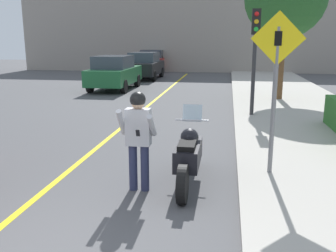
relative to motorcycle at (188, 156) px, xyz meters
The scene contains 9 objects.
road_center_line 4.00m from the motorcycle, 126.07° to the left, with size 0.12×36.00×0.01m.
building_backdrop 23.42m from the motorcycle, 94.28° to the left, with size 28.00×1.20×6.16m.
motorcycle is the anchor object (origin of this frame).
person_biker 1.03m from the motorcycle, 150.74° to the right, with size 0.59×0.46×1.67m.
crossing_sign 2.00m from the motorcycle, 18.00° to the left, with size 0.91×0.08×2.82m.
traffic_light 6.28m from the motorcycle, 76.34° to the left, with size 0.26×0.30×3.25m.
parked_car_green 12.92m from the motorcycle, 112.65° to the left, with size 1.88×4.20×1.68m.
parked_car_black 17.75m from the motorcycle, 104.98° to the left, with size 1.88×4.20×1.68m.
parked_car_red 23.42m from the motorcycle, 102.71° to the left, with size 1.88×4.20×1.68m.
Camera 1 is at (2.36, -3.39, 2.48)m, focal length 40.00 mm.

